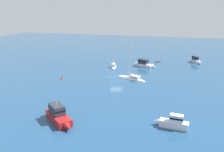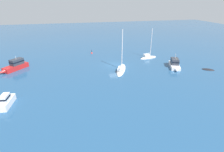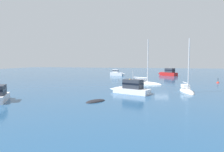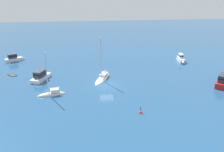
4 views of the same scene
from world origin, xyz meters
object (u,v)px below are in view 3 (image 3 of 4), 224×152
at_px(powerboat, 168,73).
at_px(sailboat, 187,91).
at_px(tender, 96,102).
at_px(motor_cruiser, 1,95).
at_px(cabin_cruiser, 117,73).
at_px(channel_buoy, 218,83).
at_px(yacht, 144,83).
at_px(launch, 131,88).

xyz_separation_m(powerboat, sailboat, (0.87, -30.46, -0.71)).
distance_m(sailboat, tender, 13.71).
bearing_deg(sailboat, motor_cruiser, -73.20).
height_order(cabin_cruiser, tender, cabin_cruiser).
bearing_deg(powerboat, channel_buoy, 156.46).
xyz_separation_m(sailboat, channel_buoy, (7.58, 13.31, -0.13)).
bearing_deg(tender, yacht, -159.52).
bearing_deg(powerboat, tender, 116.63).
xyz_separation_m(powerboat, tender, (-9.52, -39.40, -0.87)).
xyz_separation_m(sailboat, cabin_cruiser, (-15.37, 28.06, 0.55)).
bearing_deg(powerboat, sailboat, 131.86).
height_order(motor_cruiser, cabin_cruiser, motor_cruiser).
relative_size(motor_cruiser, yacht, 0.52).
relative_size(cabin_cruiser, yacht, 0.52).
xyz_separation_m(cabin_cruiser, launch, (8.02, -30.89, 0.07)).
xyz_separation_m(tender, channel_buoy, (17.98, 22.24, 0.02)).
distance_m(powerboat, sailboat, 30.48).
bearing_deg(sailboat, channel_buoy, 138.82).
distance_m(motor_cruiser, cabin_cruiser, 39.35).
relative_size(motor_cruiser, cabin_cruiser, 1.01).
bearing_deg(motor_cruiser, launch, -87.15).
relative_size(motor_cruiser, launch, 0.76).
bearing_deg(channel_buoy, tender, -128.95).
bearing_deg(motor_cruiser, cabin_cruiser, -36.45).
height_order(powerboat, cabin_cruiser, powerboat).
height_order(motor_cruiser, channel_buoy, motor_cruiser).
relative_size(tender, channel_buoy, 2.24).
bearing_deg(motor_cruiser, powerboat, -54.36).
height_order(motor_cruiser, tender, motor_cruiser).
height_order(cabin_cruiser, launch, launch).
xyz_separation_m(launch, channel_buoy, (14.93, 16.14, -0.75)).
bearing_deg(cabin_cruiser, tender, -76.32).
bearing_deg(channel_buoy, motor_cruiser, -139.03).
bearing_deg(motor_cruiser, yacht, -64.19).
height_order(sailboat, cabin_cruiser, sailboat).
xyz_separation_m(motor_cruiser, channel_buoy, (27.95, 24.27, -0.69)).
bearing_deg(tender, motor_cruiser, -45.45).
relative_size(cabin_cruiser, launch, 0.75).
distance_m(powerboat, channel_buoy, 19.14).
bearing_deg(tender, channel_buoy, 174.08).
distance_m(tender, yacht, 18.31).
distance_m(yacht, channel_buoy, 14.67).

